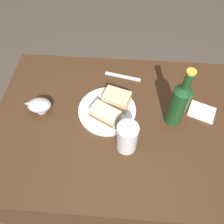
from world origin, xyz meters
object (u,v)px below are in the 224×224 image
Objects in this scene: gravy_boat at (39,105)px; napkin at (202,112)px; sandwich_half_right at (117,99)px; cider_bottle at (179,103)px; sandwich_half_left at (105,115)px; pint_glass at (127,139)px; plate at (107,110)px; fork at (123,77)px.

gravy_boat reaches higher than napkin.
cider_bottle reaches higher than sandwich_half_right.
gravy_boat is (-0.29, 0.03, -0.01)m from sandwich_half_left.
sandwich_half_right is 0.26m from cider_bottle.
sandwich_half_left is 0.15m from pint_glass.
sandwich_half_left reaches higher than gravy_boat.
sandwich_half_left is 0.29m from gravy_boat.
plate is 2.17× the size of gravy_boat.
plate is 0.42m from napkin.
cider_bottle is (0.28, -0.02, 0.11)m from plate.
sandwich_half_left is 0.30m from cider_bottle.
pint_glass is at bearing -149.94° from napkin.
cider_bottle is at bearing -0.41° from gravy_boat.
gravy_boat is at bearing 173.18° from sandwich_half_left.
fork is (-0.36, 0.19, -0.00)m from napkin.
napkin is 0.61× the size of fork.
sandwich_half_left is 0.48× the size of cider_bottle.
pint_glass reaches higher than plate.
sandwich_half_left is 0.28m from fork.
plate is 0.30m from cider_bottle.
plate is at bearing 85.40° from sandwich_half_left.
cider_bottle is 0.34m from fork.
cider_bottle is (0.57, -0.00, 0.08)m from gravy_boat.
napkin is at bearing 3.52° from gravy_boat.
gravy_boat is 0.40× the size of cider_bottle.
plate is 0.19m from pint_glass.
fork is (-0.22, 0.23, -0.11)m from cider_bottle.
napkin is (0.42, 0.08, -0.04)m from sandwich_half_left.
sandwich_half_right is 0.19m from fork.
pint_glass reaches higher than fork.
sandwich_half_right reaches higher than plate.
sandwich_half_right is 0.91× the size of pint_glass.
cider_bottle is (0.24, -0.05, 0.07)m from sandwich_half_right.
fork is at bearing 76.58° from sandwich_half_left.
sandwich_half_right is 0.44× the size of cider_bottle.
napkin is (0.71, 0.04, -0.04)m from gravy_boat.
cider_bottle is (0.19, 0.14, 0.05)m from pint_glass.
gravy_boat is at bearing -134.93° from fork.
fork is at bearing 94.75° from pint_glass.
cider_bottle is (0.29, 0.03, 0.07)m from sandwich_half_left.
cider_bottle reaches higher than plate.
napkin reaches higher than fork.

